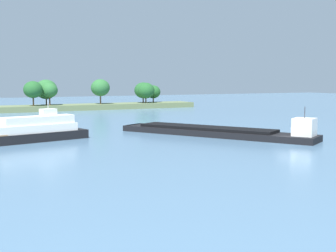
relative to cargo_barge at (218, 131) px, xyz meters
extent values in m
plane|color=slate|center=(4.37, -12.23, -0.86)|extent=(400.00, 400.00, 0.00)
cube|color=#66754C|center=(4.54, 78.19, 0.01)|extent=(65.78, 10.31, 1.73)
cylinder|color=#513823|center=(-17.65, 75.71, 2.23)|extent=(0.44, 0.44, 2.73)
ellipsoid|color=#235B28|center=(-17.65, 75.71, 5.90)|extent=(5.76, 5.76, 5.18)
cylinder|color=#513823|center=(-12.83, 79.86, 1.98)|extent=(0.44, 0.44, 2.21)
ellipsoid|color=#2D6B33|center=(-12.83, 79.86, 5.83)|extent=(6.87, 6.87, 6.19)
cylinder|color=#513823|center=(-12.38, 77.14, 2.22)|extent=(0.44, 0.44, 2.71)
ellipsoid|color=#2D6B33|center=(-12.38, 77.14, 5.62)|extent=(5.10, 5.10, 4.59)
cylinder|color=#513823|center=(4.21, 77.06, 2.33)|extent=(0.44, 0.44, 2.91)
ellipsoid|color=#2D6B33|center=(4.21, 77.06, 6.25)|extent=(6.18, 6.18, 5.57)
cylinder|color=#513823|center=(19.87, 77.76, 1.83)|extent=(0.44, 0.44, 1.92)
ellipsoid|color=#235B28|center=(19.87, 77.76, 5.22)|extent=(6.06, 6.06, 5.46)
cylinder|color=#513823|center=(20.28, 76.39, 1.80)|extent=(0.44, 0.44, 1.87)
ellipsoid|color=#235B28|center=(20.28, 76.39, 5.15)|extent=(6.04, 6.04, 5.44)
cylinder|color=#513823|center=(24.73, 79.86, 1.69)|extent=(0.44, 0.44, 1.65)
ellipsoid|color=#235B28|center=(24.73, 79.86, 4.57)|extent=(5.13, 5.13, 4.62)
cube|color=black|center=(-0.47, 0.80, -0.33)|extent=(23.20, 34.05, 1.06)
cube|color=black|center=(-1.23, 2.10, 0.45)|extent=(16.99, 24.27, 0.50)
cube|color=white|center=(7.53, -12.87, 1.60)|extent=(4.35, 4.36, 2.80)
cylinder|color=#333338|center=(7.53, -12.87, 3.90)|extent=(0.12, 0.12, 1.80)
cube|color=black|center=(-9.38, 16.03, -0.28)|extent=(4.19, 2.96, 0.95)
cube|color=black|center=(-29.62, 7.74, -0.14)|extent=(17.30, 7.62, 1.44)
cube|color=white|center=(-29.62, 7.74, 1.23)|extent=(13.56, 6.20, 1.30)
cube|color=white|center=(-29.23, 7.83, 2.53)|extent=(11.81, 5.36, 1.30)
cube|color=white|center=(-27.57, 8.23, 3.73)|extent=(2.73, 2.21, 1.10)
cylinder|color=silver|center=(-27.57, 8.23, 4.98)|extent=(0.10, 0.10, 1.40)
cylinder|color=red|center=(-23.76, 26.18, -0.26)|extent=(0.70, 0.70, 1.20)
cone|color=red|center=(-23.76, 26.18, 0.69)|extent=(0.49, 0.49, 0.70)
camera|label=1|loc=(-43.27, -65.82, 9.07)|focal=48.28mm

